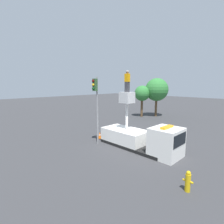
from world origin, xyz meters
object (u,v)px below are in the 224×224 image
object	(u,v)px
worker	(127,81)
fire_hydrant	(188,181)
bucket_truck	(140,138)
traffic_light_pole	(96,98)
traffic_cone_rear	(100,135)
tree_left_bg	(142,94)
tree_right_bg	(157,90)

from	to	relation	value
worker	fire_hydrant	distance (m)	8.64
bucket_truck	fire_hydrant	xyz separation A→B (m)	(5.09, -3.00, -0.35)
bucket_truck	traffic_light_pole	distance (m)	4.88
traffic_cone_rear	bucket_truck	bearing A→B (deg)	7.50
tree_left_bg	traffic_cone_rear	bearing A→B (deg)	-72.15
fire_hydrant	tree_left_bg	size ratio (longest dim) A/B	0.22
traffic_cone_rear	tree_right_bg	distance (m)	14.91
traffic_light_pole	traffic_cone_rear	world-z (taller)	traffic_light_pole
fire_hydrant	traffic_cone_rear	distance (m)	9.66
bucket_truck	fire_hydrant	world-z (taller)	bucket_truck
worker	tree_left_bg	xyz separation A→B (m)	(-6.80, 11.65, -1.72)
fire_hydrant	traffic_cone_rear	world-z (taller)	fire_hydrant
worker	fire_hydrant	xyz separation A→B (m)	(6.48, -3.00, -4.87)
traffic_light_pole	fire_hydrant	distance (m)	9.11
tree_right_bg	tree_left_bg	bearing A→B (deg)	-125.58
fire_hydrant	tree_right_bg	world-z (taller)	tree_right_bg
traffic_light_pole	traffic_cone_rear	distance (m)	4.09
bucket_truck	fire_hydrant	distance (m)	5.92
tree_left_bg	bucket_truck	bearing A→B (deg)	-54.91
traffic_cone_rear	tree_right_bg	xyz separation A→B (m)	(-2.54, 14.15, 3.95)
traffic_light_pole	fire_hydrant	xyz separation A→B (m)	(8.31, -1.17, -3.54)
traffic_cone_rear	tree_right_bg	bearing A→B (deg)	100.19
fire_hydrant	tree_right_bg	xyz separation A→B (m)	(-11.89, 16.59, 3.74)
traffic_cone_rear	fire_hydrant	bearing A→B (deg)	-14.62
fire_hydrant	tree_left_bg	world-z (taller)	tree_left_bg
tree_right_bg	bucket_truck	bearing A→B (deg)	-63.43
bucket_truck	traffic_cone_rear	world-z (taller)	bucket_truck
worker	tree_right_bg	bearing A→B (deg)	111.70
traffic_light_pole	tree_left_bg	bearing A→B (deg)	110.22
bucket_truck	tree_right_bg	bearing A→B (deg)	116.57
traffic_cone_rear	tree_left_bg	size ratio (longest dim) A/B	0.13
bucket_truck	tree_left_bg	distance (m)	14.51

